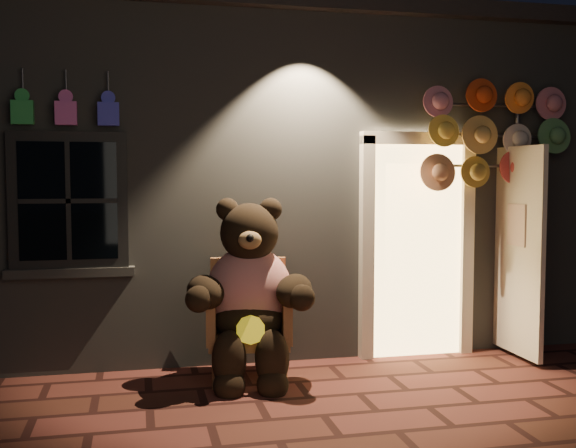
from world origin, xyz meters
name	(u,v)px	position (x,y,z in m)	size (l,w,h in m)	color
ground	(324,415)	(0.00, 0.00, 0.00)	(60.00, 60.00, 0.00)	maroon
shop_building	(241,179)	(0.00, 3.99, 1.74)	(7.30, 5.95, 3.51)	slate
wicker_armchair	(249,319)	(-0.38, 1.09, 0.51)	(0.79, 0.73, 1.03)	#A36B3F
teddy_bear	(250,294)	(-0.39, 0.96, 0.75)	(1.18, 0.98, 1.63)	red
hat_rack	(493,135)	(2.05, 1.28, 2.16)	(1.51, 0.22, 2.67)	#59595E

